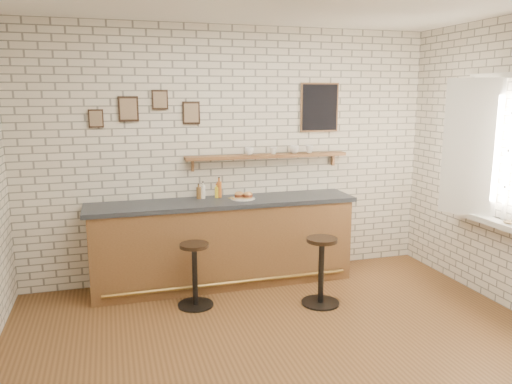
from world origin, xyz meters
TOP-DOWN VIEW (x-y plane):
  - ground at (0.00, 0.00)m, footprint 5.00×5.00m
  - bar_counter at (-0.20, 1.70)m, footprint 3.10×0.65m
  - sandwich_plate at (0.03, 1.70)m, footprint 0.28×0.28m
  - ciabatta_sandwich at (0.04, 1.70)m, footprint 0.22×0.15m
  - potato_chips at (0.02, 1.70)m, footprint 0.26×0.19m
  - bitters_bottle_brown at (-0.45, 1.86)m, footprint 0.06×0.06m
  - bitters_bottle_white at (-0.40, 1.86)m, footprint 0.05×0.05m
  - bitters_bottle_amber at (-0.21, 1.86)m, footprint 0.06×0.06m
  - condiment_bottle_yellow at (-0.24, 1.86)m, footprint 0.05×0.05m
  - bar_stool_left at (-0.64, 1.15)m, footprint 0.38×0.38m
  - bar_stool_right at (0.66, 0.82)m, footprint 0.41×0.41m
  - wall_shelf at (0.40, 1.90)m, footprint 2.00×0.18m
  - shelf_cup_a at (0.17, 1.90)m, footprint 0.16×0.16m
  - shelf_cup_b at (0.48, 1.90)m, footprint 0.11×0.11m
  - shelf_cup_c at (0.75, 1.90)m, footprint 0.15×0.15m
  - shelf_cup_d at (0.94, 1.90)m, footprint 0.13×0.13m
  - back_wall_decor at (0.23, 1.98)m, footprint 2.96×0.02m
  - window_sill at (2.40, 0.30)m, footprint 0.20×1.35m
  - casement_window at (2.36, 0.30)m, footprint 0.40×1.30m

SIDE VIEW (x-z plane):
  - ground at x=0.00m, z-range 0.00..0.00m
  - bar_stool_left at x=-0.64m, z-range 0.02..0.71m
  - bar_stool_right at x=0.66m, z-range 0.03..0.76m
  - bar_counter at x=-0.20m, z-range 0.00..1.01m
  - window_sill at x=2.40m, z-range 0.87..0.93m
  - sandwich_plate at x=0.03m, z-range 1.01..1.02m
  - potato_chips at x=0.02m, z-range 1.02..1.02m
  - ciabatta_sandwich at x=0.04m, z-range 1.02..1.09m
  - condiment_bottle_yellow at x=-0.24m, z-range 1.00..1.16m
  - bitters_bottle_brown at x=-0.45m, z-range 0.99..1.17m
  - bitters_bottle_white at x=-0.40m, z-range 0.99..1.19m
  - bitters_bottle_amber at x=-0.21m, z-range 0.99..1.23m
  - wall_shelf at x=0.40m, z-range 1.39..1.57m
  - shelf_cup_b at x=0.48m, z-range 1.50..1.58m
  - shelf_cup_d at x=0.94m, z-range 1.50..1.59m
  - shelf_cup_a at x=0.17m, z-range 1.50..1.59m
  - shelf_cup_c at x=0.75m, z-range 1.50..1.60m
  - casement_window at x=2.36m, z-range 0.87..2.43m
  - back_wall_decor at x=0.23m, z-range 1.77..2.33m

